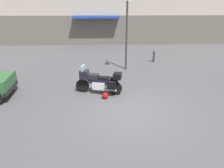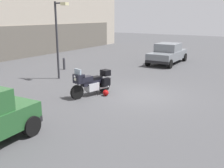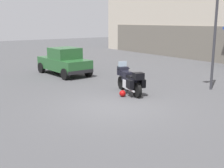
# 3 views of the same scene
# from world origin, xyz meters

# --- Properties ---
(ground_plane) EXTENTS (80.00, 80.00, 0.00)m
(ground_plane) POSITION_xyz_m (0.00, 0.00, 0.00)
(ground_plane) COLOR #424244
(motorcycle) EXTENTS (2.23, 1.03, 1.36)m
(motorcycle) POSITION_xyz_m (-1.23, 1.75, 0.62)
(motorcycle) COLOR black
(motorcycle) RESTS_ON ground
(helmet) EXTENTS (0.28, 0.28, 0.28)m
(helmet) POSITION_xyz_m (-0.97, 1.16, 0.14)
(helmet) COLOR #990C0C
(helmet) RESTS_ON ground
(car_sedan_far) EXTENTS (4.61, 1.99, 1.56)m
(car_sedan_far) POSITION_xyz_m (8.71, 1.83, 0.78)
(car_sedan_far) COLOR slate
(car_sedan_far) RESTS_ON ground
(streetlamp_curbside) EXTENTS (0.28, 0.94, 4.38)m
(streetlamp_curbside) POSITION_xyz_m (0.42, 5.27, 2.70)
(streetlamp_curbside) COLOR #2D2D33
(streetlamp_curbside) RESTS_ON ground
(bollard_curbside) EXTENTS (0.16, 0.16, 0.83)m
(bollard_curbside) POSITION_xyz_m (2.62, 7.00, 0.44)
(bollard_curbside) COLOR #333338
(bollard_curbside) RESTS_ON ground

